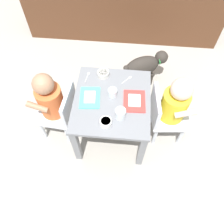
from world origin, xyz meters
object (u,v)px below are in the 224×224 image
(water_cup_right, at_px, (120,114))
(seated_child_right, at_px, (173,104))
(food_tray_right, at_px, (134,101))
(veggie_bowl_far, at_px, (103,74))
(water_cup_left, at_px, (113,93))
(cereal_bowl_right_side, at_px, (106,122))
(seated_child_left, at_px, (52,100))
(dog, at_px, (144,66))
(dining_table, at_px, (112,106))
(food_tray_left, at_px, (90,97))
(spoon_by_left_tray, at_px, (87,76))
(spoon_by_right_tray, at_px, (128,79))

(water_cup_right, bearing_deg, seated_child_right, 24.13)
(food_tray_right, distance_m, veggie_bowl_far, 0.31)
(water_cup_left, height_order, cereal_bowl_right_side, water_cup_left)
(seated_child_left, xyz_separation_m, seated_child_right, (0.85, 0.05, 0.00))
(dog, xyz_separation_m, water_cup_left, (-0.24, -0.52, 0.25))
(seated_child_right, xyz_separation_m, water_cup_right, (-0.36, -0.16, 0.07))
(dining_table, relative_size, food_tray_left, 2.96)
(seated_child_left, xyz_separation_m, spoon_by_left_tray, (0.23, 0.21, 0.05))
(dog, height_order, water_cup_right, water_cup_right)
(seated_child_left, height_order, spoon_by_left_tray, seated_child_left)
(water_cup_right, distance_m, spoon_by_right_tray, 0.32)
(spoon_by_left_tray, xyz_separation_m, spoon_by_right_tray, (0.29, -0.00, 0.00))
(dining_table, distance_m, cereal_bowl_right_side, 0.22)
(food_tray_left, relative_size, cereal_bowl_right_side, 2.51)
(food_tray_right, height_order, spoon_by_left_tray, food_tray_right)
(dining_table, bearing_deg, water_cup_left, 89.44)
(food_tray_left, xyz_separation_m, food_tray_right, (0.30, 0.00, 0.00))
(veggie_bowl_far, bearing_deg, water_cup_left, -64.15)
(seated_child_right, height_order, food_tray_left, seated_child_right)
(dining_table, height_order, seated_child_left, seated_child_left)
(seated_child_left, height_order, veggie_bowl_far, seated_child_left)
(seated_child_left, height_order, dog, seated_child_left)
(food_tray_right, xyz_separation_m, spoon_by_right_tray, (-0.06, 0.19, -0.00))
(water_cup_left, distance_m, spoon_by_left_tray, 0.25)
(seated_child_right, distance_m, spoon_by_right_tray, 0.37)
(dog, xyz_separation_m, food_tray_left, (-0.39, -0.55, 0.23))
(food_tray_right, bearing_deg, water_cup_left, 167.21)
(spoon_by_left_tray, bearing_deg, seated_child_right, -14.64)
(dining_table, bearing_deg, spoon_by_left_tray, 135.78)
(water_cup_right, bearing_deg, cereal_bowl_right_side, -144.63)
(water_cup_right, relative_size, spoon_by_right_tray, 0.88)
(water_cup_right, bearing_deg, food_tray_right, 57.23)
(dining_table, distance_m, food_tray_right, 0.17)
(veggie_bowl_far, bearing_deg, water_cup_right, -66.32)
(food_tray_right, relative_size, spoon_by_right_tray, 2.26)
(seated_child_left, relative_size, food_tray_right, 3.40)
(food_tray_left, height_order, spoon_by_left_tray, food_tray_left)
(food_tray_left, relative_size, spoon_by_left_tray, 1.93)
(dining_table, relative_size, water_cup_right, 7.75)
(food_tray_left, bearing_deg, seated_child_right, 2.69)
(seated_child_left, xyz_separation_m, dog, (0.66, 0.57, -0.18))
(spoon_by_right_tray, bearing_deg, seated_child_left, -158.37)
(cereal_bowl_right_side, bearing_deg, water_cup_right, 35.37)
(spoon_by_left_tray, bearing_deg, food_tray_left, -76.38)
(seated_child_left, bearing_deg, water_cup_left, 7.07)
(food_tray_right, xyz_separation_m, veggie_bowl_far, (-0.24, 0.21, 0.01))
(water_cup_right, xyz_separation_m, cereal_bowl_right_side, (-0.09, -0.06, -0.01))
(dining_table, distance_m, veggie_bowl_far, 0.25)
(water_cup_left, relative_size, cereal_bowl_right_side, 0.79)
(seated_child_left, xyz_separation_m, veggie_bowl_far, (0.34, 0.23, 0.06))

